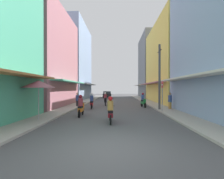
% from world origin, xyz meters
% --- Properties ---
extents(ground_plane, '(83.73, 83.73, 0.00)m').
position_xyz_m(ground_plane, '(0.00, 15.03, 0.00)').
color(ground_plane, '#4C4C4F').
extents(sidewalk_left, '(1.73, 46.06, 0.12)m').
position_xyz_m(sidewalk_left, '(-4.71, 15.03, 0.06)').
color(sidewalk_left, '#ADA89E').
rests_on(sidewalk_left, ground).
extents(sidewalk_right, '(1.73, 46.06, 0.12)m').
position_xyz_m(sidewalk_right, '(4.71, 15.03, 0.06)').
color(sidewalk_right, '#ADA89E').
rests_on(sidewalk_right, ground).
extents(building_left_mid, '(7.05, 10.29, 10.78)m').
position_xyz_m(building_left_mid, '(-8.56, 12.92, 5.38)').
color(building_left_mid, '#B7727F').
rests_on(building_left_mid, ground).
extents(building_left_far, '(7.05, 11.66, 13.63)m').
position_xyz_m(building_left_far, '(-8.57, 24.57, 6.81)').
color(building_left_far, '#8CA5CC').
rests_on(building_left_far, ground).
extents(building_right_mid, '(7.05, 13.66, 11.39)m').
position_xyz_m(building_right_mid, '(8.57, 18.64, 5.69)').
color(building_right_mid, '#EFD159').
rests_on(building_right_mid, ground).
extents(building_right_far, '(7.05, 11.26, 13.83)m').
position_xyz_m(building_right_far, '(8.57, 31.88, 6.91)').
color(building_right_far, slate).
rests_on(building_right_far, ground).
extents(motorbike_orange, '(0.55, 1.81, 1.58)m').
position_xyz_m(motorbike_orange, '(-2.43, 6.34, 0.70)').
color(motorbike_orange, black).
rests_on(motorbike_orange, ground).
extents(motorbike_maroon, '(0.55, 1.81, 1.58)m').
position_xyz_m(motorbike_maroon, '(-0.18, 4.12, 0.70)').
color(motorbike_maroon, black).
rests_on(motorbike_maroon, ground).
extents(motorbike_black, '(0.55, 1.81, 1.58)m').
position_xyz_m(motorbike_black, '(-1.24, 14.02, 0.70)').
color(motorbike_black, black).
rests_on(motorbike_black, ground).
extents(motorbike_red, '(0.55, 1.81, 1.58)m').
position_xyz_m(motorbike_red, '(-2.37, 10.90, 0.70)').
color(motorbike_red, black).
rests_on(motorbike_red, ground).
extents(motorbike_green, '(0.56, 1.80, 1.58)m').
position_xyz_m(motorbike_green, '(3.02, 12.30, 0.70)').
color(motorbike_green, black).
rests_on(motorbike_green, ground).
extents(parked_car, '(2.06, 4.22, 1.45)m').
position_xyz_m(parked_car, '(-2.12, 30.28, 0.74)').
color(parked_car, black).
rests_on(parked_car, ground).
extents(pedestrian_far, '(0.34, 0.34, 1.57)m').
position_xyz_m(pedestrian_far, '(-4.18, 12.24, 0.78)').
color(pedestrian_far, '#262628').
rests_on(pedestrian_far, ground).
extents(pedestrian_midway, '(0.34, 0.34, 1.65)m').
position_xyz_m(pedestrian_midway, '(5.19, 10.08, 0.83)').
color(pedestrian_midway, '#BF8C3F').
rests_on(pedestrian_midway, ground).
extents(vendor_umbrella, '(1.99, 1.99, 2.53)m').
position_xyz_m(vendor_umbrella, '(-4.60, 4.34, 2.30)').
color(vendor_umbrella, '#99999E').
rests_on(vendor_umbrella, ground).
extents(utility_pole, '(0.20, 1.20, 6.08)m').
position_xyz_m(utility_pole, '(4.09, 9.65, 3.11)').
color(utility_pole, '#4C4C4F').
rests_on(utility_pole, ground).
extents(street_sign_no_entry, '(0.07, 0.60, 2.65)m').
position_xyz_m(street_sign_no_entry, '(3.99, 8.34, 1.72)').
color(street_sign_no_entry, gray).
rests_on(street_sign_no_entry, ground).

